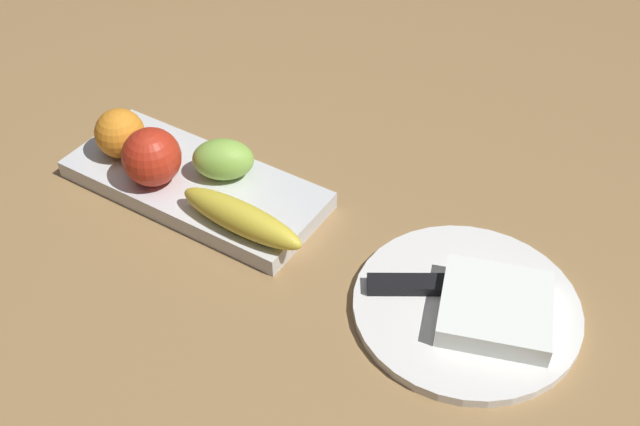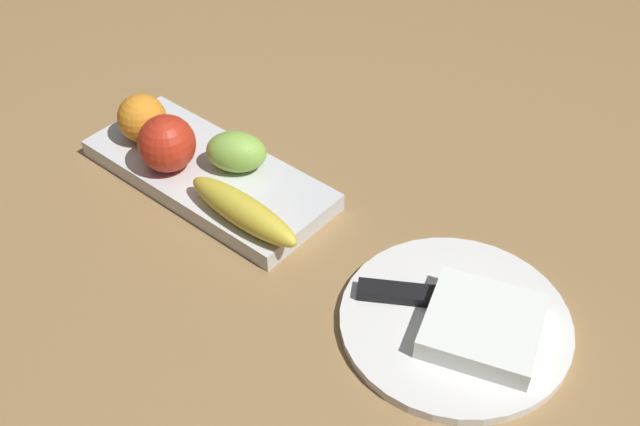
# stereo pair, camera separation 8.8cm
# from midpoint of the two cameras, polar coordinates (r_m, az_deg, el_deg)

# --- Properties ---
(ground_plane) EXTENTS (2.40, 2.40, 0.00)m
(ground_plane) POSITION_cam_midpoint_polar(r_m,az_deg,el_deg) (0.98, -12.71, 0.07)
(ground_plane) COLOR #977245
(fruit_tray) EXTENTS (0.34, 0.14, 0.02)m
(fruit_tray) POSITION_cam_midpoint_polar(r_m,az_deg,el_deg) (1.00, -11.70, 1.96)
(fruit_tray) COLOR silver
(fruit_tray) RESTS_ON ground_plane
(apple) EXTENTS (0.07, 0.07, 0.07)m
(apple) POSITION_cam_midpoint_polar(r_m,az_deg,el_deg) (0.97, -14.85, 3.91)
(apple) COLOR red
(apple) RESTS_ON fruit_tray
(banana) EXTENTS (0.17, 0.04, 0.04)m
(banana) POSITION_cam_midpoint_polar(r_m,az_deg,el_deg) (0.90, -8.64, -0.49)
(banana) COLOR gold
(banana) RESTS_ON fruit_tray
(orange_near_apple) EXTENTS (0.06, 0.06, 0.06)m
(orange_near_apple) POSITION_cam_midpoint_polar(r_m,az_deg,el_deg) (1.03, -16.92, 5.54)
(orange_near_apple) COLOR orange
(orange_near_apple) RESTS_ON fruit_tray
(grape_bunch) EXTENTS (0.09, 0.08, 0.05)m
(grape_bunch) POSITION_cam_midpoint_polar(r_m,az_deg,el_deg) (0.97, -9.73, 3.81)
(grape_bunch) COLOR #8CBF49
(grape_bunch) RESTS_ON fruit_tray
(dinner_plate) EXTENTS (0.25, 0.25, 0.01)m
(dinner_plate) POSITION_cam_midpoint_polar(r_m,az_deg,el_deg) (0.85, 7.83, -7.06)
(dinner_plate) COLOR white
(dinner_plate) RESTS_ON ground_plane
(folded_napkin) EXTENTS (0.14, 0.14, 0.02)m
(folded_napkin) POSITION_cam_midpoint_polar(r_m,az_deg,el_deg) (0.83, 9.87, -7.06)
(folded_napkin) COLOR white
(folded_napkin) RESTS_ON dinner_plate
(knife) EXTENTS (0.16, 0.11, 0.01)m
(knife) POSITION_cam_midpoint_polar(r_m,az_deg,el_deg) (0.85, 4.63, -5.48)
(knife) COLOR silver
(knife) RESTS_ON dinner_plate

